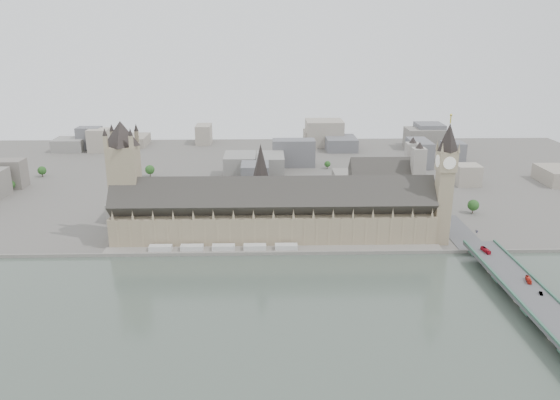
{
  "coord_description": "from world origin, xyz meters",
  "views": [
    {
      "loc": [
        -5.01,
        -410.33,
        171.78
      ],
      "look_at": [
        5.79,
        22.14,
        33.91
      ],
      "focal_mm": 35.0,
      "sensor_mm": 36.0,
      "label": 1
    }
  ],
  "objects_px": {
    "victoria_tower": "(125,175)",
    "car_silver": "(541,293)",
    "elizabeth_tower": "(445,175)",
    "westminster_abbey": "(386,185)",
    "red_bus_south": "(529,280)",
    "car_approach": "(477,231)",
    "red_bus_north": "(486,250)",
    "westminster_bridge": "(519,290)",
    "palace_of_westminster": "(273,214)"
  },
  "relations": [
    {
      "from": "victoria_tower",
      "to": "car_silver",
      "type": "distance_m",
      "value": 320.81
    },
    {
      "from": "westminster_bridge",
      "to": "westminster_abbey",
      "type": "distance_m",
      "value": 190.56
    },
    {
      "from": "westminster_abbey",
      "to": "palace_of_westminster",
      "type": "bearing_deg",
      "value": -145.83
    },
    {
      "from": "elizabeth_tower",
      "to": "car_approach",
      "type": "xyz_separation_m",
      "value": [
        29.64,
        -2.9,
        -47.17
      ]
    },
    {
      "from": "palace_of_westminster",
      "to": "victoria_tower",
      "type": "bearing_deg",
      "value": 177.04
    },
    {
      "from": "palace_of_westminster",
      "to": "westminster_abbey",
      "type": "relative_size",
      "value": 3.9
    },
    {
      "from": "red_bus_north",
      "to": "victoria_tower",
      "type": "bearing_deg",
      "value": 158.94
    },
    {
      "from": "red_bus_north",
      "to": "car_silver",
      "type": "xyz_separation_m",
      "value": [
        9.08,
        -67.84,
        -0.8
      ]
    },
    {
      "from": "westminster_abbey",
      "to": "red_bus_south",
      "type": "distance_m",
      "value": 190.59
    },
    {
      "from": "red_bus_north",
      "to": "car_approach",
      "type": "bearing_deg",
      "value": 69.37
    },
    {
      "from": "elizabeth_tower",
      "to": "victoria_tower",
      "type": "xyz_separation_m",
      "value": [
        -260.0,
        18.0,
        -2.88
      ]
    },
    {
      "from": "car_silver",
      "to": "victoria_tower",
      "type": "bearing_deg",
      "value": 169.11
    },
    {
      "from": "red_bus_north",
      "to": "palace_of_westminster",
      "type": "bearing_deg",
      "value": 152.0
    },
    {
      "from": "victoria_tower",
      "to": "car_silver",
      "type": "xyz_separation_m",
      "value": [
        289.79,
        -130.31,
        -44.21
      ]
    },
    {
      "from": "red_bus_south",
      "to": "car_approach",
      "type": "relative_size",
      "value": 2.16
    },
    {
      "from": "victoria_tower",
      "to": "car_silver",
      "type": "relative_size",
      "value": 22.07
    },
    {
      "from": "red_bus_north",
      "to": "car_approach",
      "type": "distance_m",
      "value": 42.52
    },
    {
      "from": "elizabeth_tower",
      "to": "westminster_abbey",
      "type": "bearing_deg",
      "value": 107.29
    },
    {
      "from": "westminster_abbey",
      "to": "red_bus_south",
      "type": "relative_size",
      "value": 6.82
    },
    {
      "from": "car_approach",
      "to": "red_bus_south",
      "type": "bearing_deg",
      "value": -74.29
    },
    {
      "from": "westminster_abbey",
      "to": "car_silver",
      "type": "relative_size",
      "value": 15.01
    },
    {
      "from": "elizabeth_tower",
      "to": "westminster_abbey",
      "type": "relative_size",
      "value": 1.58
    },
    {
      "from": "victoria_tower",
      "to": "car_approach",
      "type": "distance_m",
      "value": 293.75
    },
    {
      "from": "victoria_tower",
      "to": "red_bus_south",
      "type": "height_order",
      "value": "victoria_tower"
    },
    {
      "from": "victoria_tower",
      "to": "westminster_abbey",
      "type": "xyz_separation_m",
      "value": [
        232.92,
        69.0,
        -30.12
      ]
    },
    {
      "from": "elizabeth_tower",
      "to": "red_bus_south",
      "type": "bearing_deg",
      "value": -72.31
    },
    {
      "from": "elizabeth_tower",
      "to": "westminster_bridge",
      "type": "bearing_deg",
      "value": -75.89
    },
    {
      "from": "westminster_bridge",
      "to": "car_silver",
      "type": "relative_size",
      "value": 71.73
    },
    {
      "from": "palace_of_westminster",
      "to": "red_bus_south",
      "type": "distance_m",
      "value": 199.03
    },
    {
      "from": "westminster_bridge",
      "to": "red_bus_north",
      "type": "xyz_separation_m",
      "value": [
        -3.28,
        51.03,
        6.67
      ]
    },
    {
      "from": "westminster_bridge",
      "to": "red_bus_south",
      "type": "xyz_separation_m",
      "value": [
        6.08,
        1.18,
        6.51
      ]
    },
    {
      "from": "westminster_bridge",
      "to": "car_silver",
      "type": "xyz_separation_m",
      "value": [
        5.79,
        -16.81,
        5.87
      ]
    },
    {
      "from": "victoria_tower",
      "to": "red_bus_north",
      "type": "distance_m",
      "value": 290.84
    },
    {
      "from": "red_bus_south",
      "to": "car_silver",
      "type": "relative_size",
      "value": 2.2
    },
    {
      "from": "palace_of_westminster",
      "to": "car_silver",
      "type": "bearing_deg",
      "value": -36.47
    },
    {
      "from": "red_bus_north",
      "to": "car_approach",
      "type": "xyz_separation_m",
      "value": [
        8.93,
        41.57,
        -0.87
      ]
    },
    {
      "from": "red_bus_north",
      "to": "car_silver",
      "type": "height_order",
      "value": "red_bus_north"
    },
    {
      "from": "westminster_bridge",
      "to": "westminster_abbey",
      "type": "bearing_deg",
      "value": 105.64
    },
    {
      "from": "red_bus_north",
      "to": "red_bus_south",
      "type": "xyz_separation_m",
      "value": [
        9.36,
        -49.85,
        -0.15
      ]
    },
    {
      "from": "elizabeth_tower",
      "to": "westminster_abbey",
      "type": "height_order",
      "value": "elizabeth_tower"
    },
    {
      "from": "westminster_abbey",
      "to": "red_bus_south",
      "type": "xyz_separation_m",
      "value": [
        57.15,
        -181.32,
        -13.44
      ]
    },
    {
      "from": "palace_of_westminster",
      "to": "elizabeth_tower",
      "type": "height_order",
      "value": "elizabeth_tower"
    },
    {
      "from": "westminster_abbey",
      "to": "car_approach",
      "type": "height_order",
      "value": "westminster_abbey"
    },
    {
      "from": "palace_of_westminster",
      "to": "elizabeth_tower",
      "type": "distance_m",
      "value": 142.94
    },
    {
      "from": "car_silver",
      "to": "red_bus_north",
      "type": "bearing_deg",
      "value": 110.94
    },
    {
      "from": "westminster_bridge",
      "to": "red_bus_south",
      "type": "height_order",
      "value": "red_bus_south"
    },
    {
      "from": "victoria_tower",
      "to": "westminster_bridge",
      "type": "relative_size",
      "value": 0.31
    },
    {
      "from": "red_bus_south",
      "to": "westminster_bridge",
      "type": "bearing_deg",
      "value": -154.62
    },
    {
      "from": "westminster_bridge",
      "to": "red_bus_north",
      "type": "bearing_deg",
      "value": 93.68
    },
    {
      "from": "palace_of_westminster",
      "to": "westminster_abbey",
      "type": "distance_m",
      "value": 134.09
    }
  ]
}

